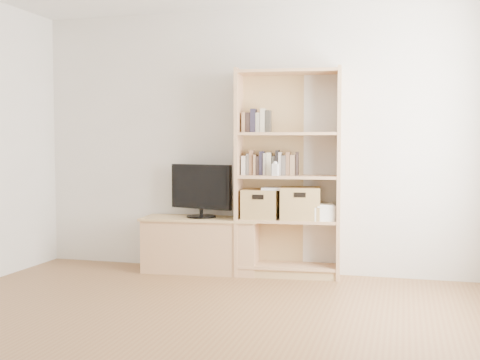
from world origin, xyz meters
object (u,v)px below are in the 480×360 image
at_px(baby_monitor, 275,170).
at_px(television, 201,191).
at_px(tv_stand, 201,246).
at_px(basket_right, 301,203).
at_px(basket_left, 260,204).
at_px(laptop, 278,189).
at_px(bookshelf, 288,173).

bearing_deg(baby_monitor, television, -177.88).
relative_size(television, baby_monitor, 5.99).
xyz_separation_m(tv_stand, baby_monitor, (0.76, -0.08, 0.77)).
distance_m(baby_monitor, basket_right, 0.41).
bearing_deg(tv_stand, television, -5.14).
distance_m(baby_monitor, basket_left, 0.38).
height_order(baby_monitor, laptop, baby_monitor).
bearing_deg(basket_left, bookshelf, 3.15).
bearing_deg(television, tv_stand, -165.44).
distance_m(bookshelf, basket_left, 0.40).
bearing_deg(baby_monitor, tv_stand, -177.88).
relative_size(baby_monitor, basket_left, 0.33).
xyz_separation_m(bookshelf, basket_left, (-0.26, -0.03, -0.30)).
height_order(baby_monitor, basket_left, baby_monitor).
height_order(bookshelf, television, bookshelf).
bearing_deg(laptop, baby_monitor, -100.98).
bearing_deg(tv_stand, laptop, -4.74).
bearing_deg(television, bookshelf, 16.89).
height_order(tv_stand, television, television).
xyz_separation_m(television, basket_left, (0.60, 0.00, -0.12)).
bearing_deg(television, basket_left, 15.02).
bearing_deg(tv_stand, basket_left, -4.68).
bearing_deg(basket_right, tv_stand, 175.48).
relative_size(bookshelf, baby_monitor, 17.50).
relative_size(tv_stand, television, 1.66).
relative_size(basket_right, laptop, 1.24).
bearing_deg(bookshelf, television, 176.93).
height_order(tv_stand, basket_left, basket_left).
bearing_deg(laptop, basket_right, 6.04).
bearing_deg(laptop, basket_left, 176.50).
relative_size(bookshelf, basket_left, 5.84).
distance_m(television, basket_right, 0.99).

